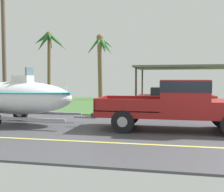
{
  "coord_description": "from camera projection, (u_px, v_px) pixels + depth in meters",
  "views": [
    {
      "loc": [
        -1.29,
        -9.51,
        1.85
      ],
      "look_at": [
        -3.55,
        1.56,
        1.18
      ],
      "focal_mm": 43.42,
      "sensor_mm": 36.0,
      "label": 1
    }
  ],
  "objects": [
    {
      "name": "utility_pole",
      "position": [
        4.0,
        45.0,
        15.92
      ],
      "size": [
        0.24,
        1.8,
        7.55
      ],
      "color": "brown",
      "rests_on": "ground"
    },
    {
      "name": "ground",
      "position": [
        188.0,
        109.0,
        17.35
      ],
      "size": [
        36.0,
        22.0,
        0.11
      ],
      "color": "#424247"
    },
    {
      "name": "palm_tree_near_right",
      "position": [
        49.0,
        46.0,
        23.77
      ],
      "size": [
        2.94,
        3.26,
        6.09
      ],
      "color": "brown",
      "rests_on": "ground"
    },
    {
      "name": "palm_tree_mid",
      "position": [
        100.0,
        51.0,
        25.09
      ],
      "size": [
        2.92,
        2.91,
        6.09
      ],
      "color": "brown",
      "rests_on": "ground"
    },
    {
      "name": "boat_on_trailer",
      "position": [
        17.0,
        97.0,
        11.24
      ],
      "size": [
        6.01,
        2.25,
        2.36
      ],
      "color": "gray",
      "rests_on": "ground"
    },
    {
      "name": "pickup_truck_towing",
      "position": [
        182.0,
        102.0,
        9.91
      ],
      "size": [
        5.72,
        2.14,
        1.85
      ],
      "color": "maroon",
      "rests_on": "ground"
    },
    {
      "name": "parked_sedan_near",
      "position": [
        175.0,
        98.0,
        17.43
      ],
      "size": [
        4.76,
        1.95,
        1.38
      ],
      "color": "#B21E19",
      "rests_on": "ground"
    },
    {
      "name": "carport_awning",
      "position": [
        186.0,
        68.0,
        20.59
      ],
      "size": [
        7.57,
        5.38,
        2.88
      ],
      "color": "#4C4238",
      "rests_on": "ground"
    }
  ]
}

